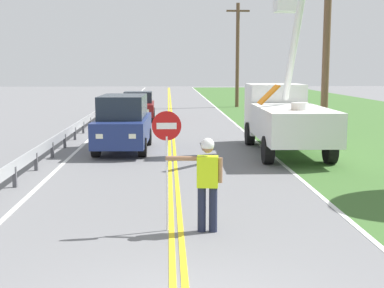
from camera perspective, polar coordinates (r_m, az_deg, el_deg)
name	(u,v)px	position (r m, az deg, el deg)	size (l,w,h in m)	color
centerline_yellow_left	(169,131)	(26.15, -2.47, 1.41)	(0.11, 110.00, 0.01)	yellow
centerline_yellow_right	(173,131)	(26.15, -2.08, 1.41)	(0.11, 110.00, 0.01)	yellow
edge_line_right	(243,131)	(26.41, 5.56, 1.45)	(0.12, 110.00, 0.01)	silver
edge_line_left	(98,131)	(26.37, -10.12, 1.35)	(0.12, 110.00, 0.01)	silver
flagger_worker	(207,179)	(10.09, 1.63, -3.74)	(1.08, 0.29, 1.83)	#1E2338
stop_sign_paddle	(167,144)	(10.04, -2.74, 0.03)	(0.56, 0.04, 2.33)	silver
utility_bucket_truck	(284,114)	(19.98, 9.92, 3.25)	(2.76, 6.84, 5.91)	white
oncoming_suv_nearest	(123,123)	(20.10, -7.42, 2.28)	(2.02, 4.65, 2.10)	navy
oncoming_sedan_second	(138,107)	(31.31, -5.83, 4.04)	(1.98, 4.14, 1.70)	maroon
utility_pole_near	(327,28)	(21.10, 14.36, 12.04)	(1.80, 0.28, 8.86)	brown
utility_pole_mid	(237,53)	(42.04, 4.93, 9.73)	(1.80, 0.28, 8.03)	brown
guardrail_left_shoulder	(70,131)	(22.37, -13.04, 1.35)	(0.10, 32.00, 0.71)	#9EA0A3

